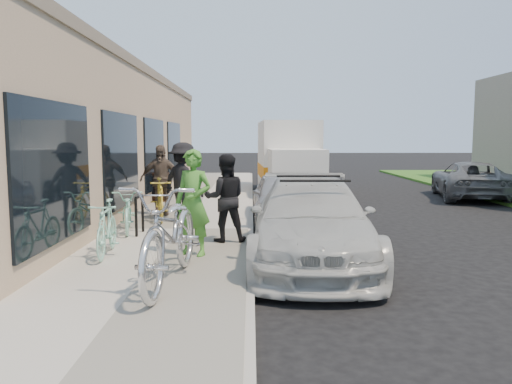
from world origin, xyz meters
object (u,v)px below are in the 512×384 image
object	(u,v)px
bike_rack	(139,211)
tandem_bike	(172,233)
sandwich_board	(157,187)
bystander_b	(161,180)
sedan_white	(311,221)
bystander_a	(183,181)
moving_truck	(289,161)
sedan_silver	(283,197)
far_car_gray	(470,180)
woman_rider	(193,202)
man_standing	(225,198)
cruiser_bike_a	(107,228)
cruiser_bike_c	(160,199)
cruiser_bike_b	(128,210)

from	to	relation	value
bike_rack	tandem_bike	world-z (taller)	tandem_bike
bike_rack	tandem_bike	xyz separation A→B (m)	(1.23, -3.49, 0.21)
sandwich_board	bystander_b	distance (m)	2.71
sedan_white	bystander_a	distance (m)	4.46
sedan_white	tandem_bike	xyz separation A→B (m)	(-2.09, -1.73, 0.14)
bike_rack	sedan_white	size ratio (longest dim) A/B	0.16
bike_rack	moving_truck	distance (m)	9.60
sedan_silver	far_car_gray	world-z (taller)	far_car_gray
woman_rider	man_standing	world-z (taller)	woman_rider
tandem_bike	cruiser_bike_a	size ratio (longest dim) A/B	1.71
sedan_silver	cruiser_bike_c	bearing A→B (deg)	-171.31
cruiser_bike_c	sedan_silver	bearing A→B (deg)	-4.05
sandwich_board	man_standing	world-z (taller)	man_standing
moving_truck	cruiser_bike_c	distance (m)	7.96
far_car_gray	bystander_b	xyz separation A→B (m)	(-9.99, -4.53, 0.41)
bystander_a	moving_truck	bearing A→B (deg)	-75.31
bystander_b	cruiser_bike_b	bearing A→B (deg)	-95.70
sedan_white	bike_rack	bearing A→B (deg)	155.15
tandem_bike	cruiser_bike_c	distance (m)	5.37
cruiser_bike_a	bike_rack	bearing A→B (deg)	80.88
sedan_white	cruiser_bike_a	size ratio (longest dim) A/B	3.23
tandem_bike	woman_rider	xyz separation A→B (m)	(0.10, 1.67, 0.20)
cruiser_bike_b	cruiser_bike_c	bearing A→B (deg)	61.43
cruiser_bike_a	cruiser_bike_b	size ratio (longest dim) A/B	0.91
sandwich_board	sedan_silver	xyz separation A→B (m)	(3.71, -2.98, 0.02)
cruiser_bike_c	bystander_a	bearing A→B (deg)	-8.87
woman_rider	moving_truck	bearing A→B (deg)	99.75
sedan_white	sedan_silver	world-z (taller)	sedan_white
bystander_b	sandwich_board	bearing A→B (deg)	104.10
bike_rack	man_standing	size ratio (longest dim) A/B	0.48
bike_rack	far_car_gray	bearing A→B (deg)	35.66
cruiser_bike_c	bystander_b	bearing A→B (deg)	85.82
sedan_white	tandem_bike	distance (m)	2.71
moving_truck	cruiser_bike_c	xyz separation A→B (m)	(-3.63, -7.07, -0.56)
far_car_gray	sandwich_board	bearing A→B (deg)	23.00
moving_truck	far_car_gray	distance (m)	6.47
moving_truck	sedan_silver	bearing A→B (deg)	-98.12
bystander_a	bystander_b	world-z (taller)	bystander_a
sedan_silver	far_car_gray	bearing A→B (deg)	34.94
sedan_white	woman_rider	size ratio (longest dim) A/B	2.79
sandwich_board	moving_truck	bearing A→B (deg)	54.52
man_standing	far_car_gray	bearing A→B (deg)	-142.64
far_car_gray	bystander_a	distance (m)	10.73
tandem_bike	woman_rider	distance (m)	1.68
sedan_silver	cruiser_bike_a	distance (m)	5.20
sedan_white	bystander_a	xyz separation A→B (m)	(-2.65, 3.57, 0.37)
sedan_silver	bystander_a	bearing A→B (deg)	-170.22
sandwich_board	bystander_a	size ratio (longest dim) A/B	0.48
woman_rider	cruiser_bike_b	distance (m)	2.75
sedan_silver	cruiser_bike_b	size ratio (longest dim) A/B	2.18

